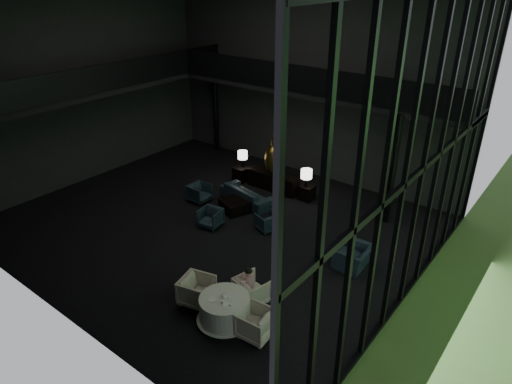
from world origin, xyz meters
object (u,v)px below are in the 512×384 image
Objects in this scene: table_lamp_right at (306,175)px; lounge_armchair_west at (199,192)px; bronze_urn at (274,159)px; lounge_armchair_south at (210,217)px; dining_chair_north at (252,288)px; dining_chair_east at (256,321)px; window_armchair at (353,253)px; table_lamp_left at (243,156)px; coffee_table at (236,206)px; sofa at (247,191)px; dining_table at (225,311)px; child at (249,278)px; side_table_right at (307,193)px; side_table_left at (241,174)px; dining_chair_west at (197,288)px; console at (273,181)px; lounge_armchair_east at (267,222)px.

table_lamp_right is 0.92× the size of lounge_armchair_west.
bronze_urn is 3.97m from lounge_armchair_south.
dining_chair_east is at bearing 145.36° from dining_chair_north.
lounge_armchair_south is at bearing -18.53° from dining_chair_north.
table_lamp_left is at bearing -117.29° from window_armchair.
lounge_armchair_south reaches higher than coffee_table.
lounge_armchair_south is at bearing -112.76° from table_lamp_right.
lounge_armchair_south is (0.14, -2.23, -0.14)m from sofa.
lounge_armchair_west is 6.95m from dining_table.
window_armchair reaches higher than lounge_armchair_south.
dining_chair_east is at bearing -124.84° from lounge_armchair_west.
bronze_urn is 1.62× the size of dining_chair_east.
table_lamp_left is 8.05m from child.
lounge_armchair_south is at bearing -112.17° from side_table_right.
lounge_armchair_west is at bearing -90.97° from side_table_left.
lounge_armchair_west is at bearing 29.47° from dining_chair_west.
side_table_right is 2.39m from sofa.
child is (3.61, -6.17, -0.60)m from bronze_urn.
table_lamp_right is 0.50× the size of dining_table.
lounge_armchair_east is (1.73, -2.73, -0.05)m from console.
bronze_urn is at bearing 116.83° from dining_table.
window_armchair is at bearing 168.93° from dining_chair_east.
table_lamp_left is 0.74× the size of dining_chair_west.
lounge_armchair_east is at bearing -87.35° from side_table_right.
side_table_right is 7.18m from dining_chair_west.
side_table_left is 2.07m from sofa.
side_table_right is 0.40× the size of dining_table.
console is 8.00m from dining_table.
dining_chair_north is (5.35, -3.45, 0.06)m from lounge_armchair_west.
window_armchair is 5.18m from coffee_table.
window_armchair is (3.52, -3.02, 0.20)m from side_table_right.
sofa is at bearing -136.23° from side_table_right.
dining_chair_east is at bearing -11.26° from window_armchair.
dining_chair_north is 0.96× the size of dining_chair_west.
dining_chair_north reaches higher than console.
dining_chair_west reaches higher than dining_table.
table_lamp_right reaches higher than lounge_armchair_south.
lounge_armchair_south is 1.18× the size of child.
dining_chair_east is 2.04m from dining_chair_west.
dining_chair_north is (2.10, -6.16, 0.16)m from side_table_right.
table_lamp_left is 0.78× the size of dining_chair_east.
lounge_armchair_west is 1.65m from coffee_table.
dining_chair_east is at bearing -43.95° from lounge_armchair_south.
table_lamp_left reaches higher than dining_table.
lounge_armchair_south is 4.93m from dining_table.
lounge_armchair_west is at bearing -122.20° from console.
side_table_left is 4.01m from lounge_armchair_south.
lounge_armchair_west is 1.10× the size of lounge_armchair_south.
table_lamp_left is 0.71× the size of coffee_table.
dining_chair_north is at bearing 86.46° from dining_table.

